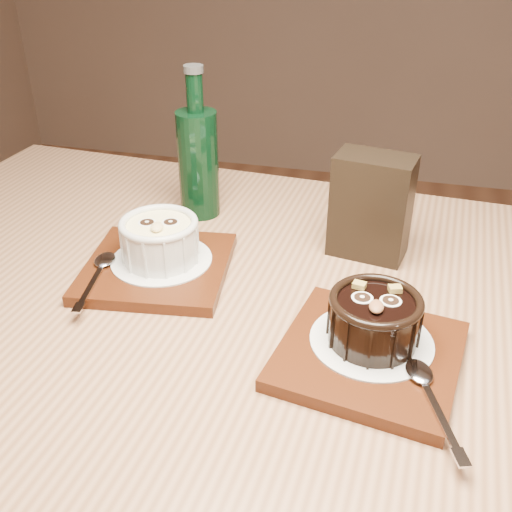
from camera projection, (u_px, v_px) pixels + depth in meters
The scene contains 11 objects.
table at pixel (259, 372), 0.75m from camera, with size 1.25×0.88×0.75m.
tray_left at pixel (157, 268), 0.77m from camera, with size 0.18×0.18×0.01m, color #441C0B.
doily_left at pixel (162, 260), 0.77m from camera, with size 0.13×0.13×0.00m, color silver.
ramekin_white at pixel (160, 238), 0.76m from camera, with size 0.10×0.10×0.06m.
spoon_left at pixel (97, 274), 0.74m from camera, with size 0.03×0.13×0.01m, color silver, non-canonical shape.
tray_right at pixel (369, 355), 0.62m from camera, with size 0.18×0.18×0.01m, color #441C0B.
doily_right at pixel (371, 341), 0.63m from camera, with size 0.13×0.13×0.00m, color silver.
ramekin_dark at pixel (374, 317), 0.62m from camera, with size 0.10×0.10×0.06m.
spoon_right at pixel (432, 397), 0.56m from camera, with size 0.03×0.13×0.01m, color silver, non-canonical shape.
condiment_stand at pixel (371, 206), 0.79m from camera, with size 0.10×0.06×0.14m, color black.
green_bottle at pixel (198, 160), 0.88m from camera, with size 0.06×0.06×0.22m.
Camera 1 is at (-0.05, -0.29, 1.16)m, focal length 42.00 mm.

